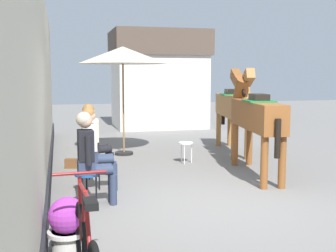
# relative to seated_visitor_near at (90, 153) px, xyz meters

# --- Properties ---
(ground_plane) EXTENTS (40.00, 40.00, 0.00)m
(ground_plane) POSITION_rel_seated_visitor_near_xyz_m (1.77, 2.57, -0.78)
(ground_plane) COLOR slate
(pub_facade_wall) EXTENTS (0.34, 14.00, 3.40)m
(pub_facade_wall) POSITION_rel_seated_visitor_near_xyz_m (-0.78, 1.07, 0.76)
(pub_facade_wall) COLOR beige
(pub_facade_wall) RESTS_ON ground_plane
(distant_cottage) EXTENTS (3.40, 2.60, 3.50)m
(distant_cottage) POSITION_rel_seated_visitor_near_xyz_m (3.17, 9.25, 1.02)
(distant_cottage) COLOR silver
(distant_cottage) RESTS_ON ground_plane
(seated_visitor_near) EXTENTS (0.61, 0.49, 1.39)m
(seated_visitor_near) POSITION_rel_seated_visitor_near_xyz_m (0.00, 0.00, 0.00)
(seated_visitor_near) COLOR #194C99
(seated_visitor_near) RESTS_ON ground_plane
(seated_visitor_middle) EXTENTS (0.61, 0.49, 1.39)m
(seated_visitor_middle) POSITION_rel_seated_visitor_near_xyz_m (0.12, 0.82, 0.00)
(seated_visitor_middle) COLOR red
(seated_visitor_middle) RESTS_ON ground_plane
(seated_visitor_far) EXTENTS (0.61, 0.48, 1.39)m
(seated_visitor_far) POSITION_rel_seated_visitor_near_xyz_m (0.18, 1.74, 0.00)
(seated_visitor_far) COLOR gold
(seated_visitor_far) RESTS_ON ground_plane
(saddled_horse_near) EXTENTS (0.77, 2.98, 2.06)m
(saddled_horse_near) POSITION_rel_seated_visitor_near_xyz_m (3.21, 1.26, 0.38)
(saddled_horse_near) COLOR brown
(saddled_horse_near) RESTS_ON ground_plane
(saddled_horse_far) EXTENTS (0.84, 2.97, 2.06)m
(saddled_horse_far) POSITION_rel_seated_visitor_near_xyz_m (3.71, 3.50, 0.38)
(saddled_horse_far) COLOR #9E6B38
(saddled_horse_far) RESTS_ON ground_plane
(flower_planter_near) EXTENTS (0.43, 0.43, 0.64)m
(flower_planter_near) POSITION_rel_seated_visitor_near_xyz_m (-0.37, -1.77, -0.44)
(flower_planter_near) COLOR beige
(flower_planter_near) RESTS_ON ground_plane
(cafe_parasol) EXTENTS (2.10, 2.10, 2.58)m
(cafe_parasol) POSITION_rel_seated_visitor_near_xyz_m (1.07, 3.94, 1.59)
(cafe_parasol) COLOR black
(cafe_parasol) RESTS_ON ground_plane
(spare_stool_white) EXTENTS (0.32, 0.32, 0.46)m
(spare_stool_white) POSITION_rel_seated_visitor_near_xyz_m (2.23, 2.58, -0.38)
(spare_stool_white) COLOR white
(spare_stool_white) RESTS_ON ground_plane
(satchel_bag) EXTENTS (0.30, 0.18, 0.20)m
(satchel_bag) POSITION_rel_seated_visitor_near_xyz_m (-0.20, 2.66, -0.68)
(satchel_bag) COLOR brown
(satchel_bag) RESTS_ON ground_plane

